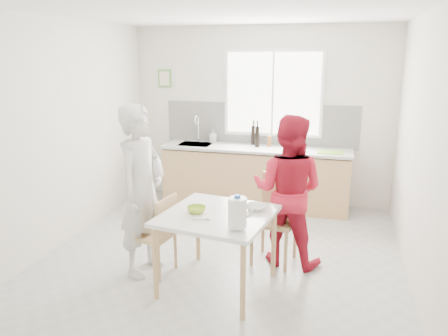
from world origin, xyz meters
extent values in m
plane|color=#B7B7B2|center=(0.00, 0.00, 0.00)|extent=(4.50, 4.50, 0.00)
plane|color=silver|center=(0.00, 2.25, 1.35)|extent=(4.00, 0.00, 4.00)
plane|color=silver|center=(0.00, -2.25, 1.35)|extent=(4.00, 0.00, 4.00)
plane|color=silver|center=(-2.00, 0.00, 1.35)|extent=(0.00, 4.50, 4.50)
plane|color=silver|center=(2.00, 0.00, 1.35)|extent=(0.00, 4.50, 4.50)
plane|color=white|center=(0.00, 0.00, 2.70)|extent=(4.50, 4.50, 0.00)
cube|color=white|center=(0.20, 2.23, 1.70)|extent=(1.50, 0.03, 1.30)
cube|color=white|center=(0.20, 2.21, 1.70)|extent=(1.40, 0.02, 1.20)
cube|color=white|center=(0.20, 2.21, 1.70)|extent=(0.03, 0.03, 1.20)
cube|color=white|center=(0.00, 2.24, 1.23)|extent=(3.00, 0.02, 0.65)
cube|color=#599744|center=(-1.55, 2.23, 1.90)|extent=(0.22, 0.02, 0.28)
cube|color=beige|center=(-1.55, 2.22, 1.90)|extent=(0.16, 0.01, 0.22)
cube|color=tan|center=(0.00, 1.95, 0.43)|extent=(2.80, 0.60, 0.86)
cube|color=#3F3326|center=(0.00, 1.95, 0.05)|extent=(2.80, 0.54, 0.10)
cube|color=silver|center=(0.00, 1.95, 0.90)|extent=(2.84, 0.64, 0.04)
cube|color=#A5A5AA|center=(-0.95, 1.95, 0.91)|extent=(0.50, 0.40, 0.03)
cylinder|color=silver|center=(-0.95, 2.11, 1.10)|extent=(0.02, 0.02, 0.36)
torus|color=silver|center=(-0.95, 2.04, 1.28)|extent=(0.02, 0.18, 0.18)
cube|color=white|center=(0.13, -0.55, 0.75)|extent=(1.14, 1.14, 0.04)
cylinder|color=tan|center=(-0.38, -0.92, 0.36)|extent=(0.05, 0.05, 0.71)
cylinder|color=tan|center=(-0.25, -0.04, 0.36)|extent=(0.05, 0.05, 0.71)
cylinder|color=tan|center=(0.50, -1.05, 0.36)|extent=(0.05, 0.05, 0.71)
cylinder|color=tan|center=(0.63, -0.17, 0.36)|extent=(0.05, 0.05, 0.71)
cube|color=tan|center=(-0.62, -0.44, 0.42)|extent=(0.45, 0.45, 0.04)
cube|color=tan|center=(-0.44, -0.46, 0.65)|extent=(0.08, 0.38, 0.41)
cylinder|color=tan|center=(-0.76, -0.25, 0.20)|extent=(0.03, 0.03, 0.41)
cylinder|color=tan|center=(-0.81, -0.58, 0.20)|extent=(0.03, 0.03, 0.41)
cylinder|color=tan|center=(-0.42, -0.29, 0.20)|extent=(0.03, 0.03, 0.41)
cylinder|color=tan|center=(-0.47, -0.63, 0.20)|extent=(0.03, 0.03, 0.41)
cube|color=tan|center=(0.58, 0.14, 0.48)|extent=(0.51, 0.51, 0.04)
cube|color=tan|center=(0.61, 0.35, 0.74)|extent=(0.43, 0.09, 0.47)
cylinder|color=tan|center=(0.36, -0.02, 0.23)|extent=(0.04, 0.04, 0.46)
cylinder|color=tan|center=(0.74, -0.08, 0.23)|extent=(0.04, 0.04, 0.46)
cylinder|color=tan|center=(0.42, 0.36, 0.23)|extent=(0.04, 0.04, 0.46)
cylinder|color=tan|center=(0.80, 0.31, 0.23)|extent=(0.04, 0.04, 0.46)
imported|color=silver|center=(-0.73, -0.42, 0.90)|extent=(0.52, 0.71, 1.80)
imported|color=red|center=(0.71, 0.19, 0.83)|extent=(0.89, 0.74, 1.66)
imported|color=#9FC62D|center=(-0.08, -0.57, 0.80)|extent=(0.21, 0.21, 0.06)
imported|color=silver|center=(0.46, -0.34, 0.80)|extent=(0.23, 0.23, 0.05)
cylinder|color=white|center=(0.40, -0.87, 0.93)|extent=(0.17, 0.17, 0.27)
cylinder|color=blue|center=(0.40, -0.87, 1.07)|extent=(0.06, 0.06, 0.03)
torus|color=white|center=(0.48, -0.87, 0.95)|extent=(0.13, 0.04, 0.13)
cube|color=#7BCF2F|center=(0.27, -0.28, 0.82)|extent=(0.11, 0.11, 0.09)
cylinder|color=#A5A5AA|center=(0.01, -0.75, 0.78)|extent=(0.16, 0.04, 0.01)
cube|color=#7AC32D|center=(1.10, 1.86, 0.93)|extent=(0.35, 0.25, 0.01)
cylinder|color=black|center=(0.02, 1.99, 1.08)|extent=(0.07, 0.07, 0.32)
cylinder|color=black|center=(-0.07, 2.14, 1.07)|extent=(0.07, 0.07, 0.30)
cylinder|color=brown|center=(0.19, 2.07, 1.00)|extent=(0.06, 0.06, 0.16)
imported|color=#999999|center=(-0.72, 2.14, 1.03)|extent=(0.10, 0.10, 0.21)
camera|label=1|loc=(1.24, -4.36, 2.26)|focal=35.00mm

